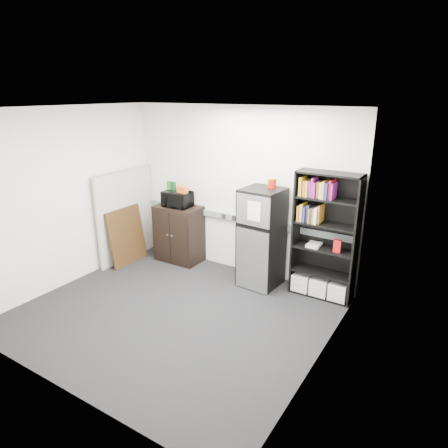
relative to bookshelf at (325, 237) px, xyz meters
The scene contains 18 objects.
floor 2.37m from the bookshelf, 134.33° to the right, with size 4.00×4.00×0.00m, color black.
wall_back 1.60m from the bookshelf, behind, with size 4.00×0.02×2.70m, color silver.
wall_right 1.69m from the bookshelf, 73.25° to the right, with size 0.02×3.50×2.70m, color silver.
wall_left 3.89m from the bookshelf, 156.08° to the right, with size 0.02×3.50×2.70m, color silver.
ceiling 2.83m from the bookshelf, 134.33° to the right, with size 4.00×3.50×0.02m, color white.
electrical_raceway 1.54m from the bookshelf, behind, with size 3.92×0.05×0.10m, color slate.
wall_note 1.99m from the bookshelf, behind, with size 0.14×0.00×0.10m, color white.
bookshelf is the anchor object (origin of this frame).
cubicle_partition 3.46m from the bookshelf, behind, with size 0.06×1.30×1.62m.
cabinet 2.62m from the bookshelf, behind, with size 0.80×0.53×1.00m.
microwave 2.60m from the bookshelf, behind, with size 0.48×0.33×0.27m, color black.
snack_box_a 2.82m from the bookshelf, behind, with size 0.07×0.05×0.15m, color #1F5317.
snack_box_b 2.72m from the bookshelf, behind, with size 0.07×0.05×0.15m, color #0D3A1D.
snack_box_c 2.58m from the bookshelf, behind, with size 0.07×0.05×0.14m, color orange.
snack_bag 2.49m from the bookshelf, behind, with size 0.18×0.10×0.10m, color #C04D13.
refrigerator 0.96m from the bookshelf, behind, with size 0.61×0.64×1.53m.
coffee_can 1.10m from the bookshelf, behind, with size 0.13×0.13×0.17m.
framed_poster 3.38m from the bookshelf, 169.17° to the right, with size 0.19×0.77×0.98m.
Camera 1 is at (3.11, -3.71, 2.89)m, focal length 32.00 mm.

